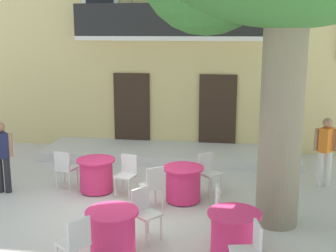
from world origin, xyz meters
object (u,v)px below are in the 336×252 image
object	(u,v)px
cafe_chair_far_side_0	(250,248)
cafe_chair_middle_1	(208,170)
cafe_chair_near_tree_1	(144,210)
cafe_table_far_side	(234,234)
cafe_table_middle	(183,184)
cafe_table_front	(96,175)
cafe_chair_front_0	(127,172)
cafe_chair_far_side_1	(223,208)
cafe_chair_front_1	(65,167)
cafe_chair_near_tree_0	(76,241)
pedestrian_by_tree	(2,153)
cafe_table_near_tree	(113,232)
pedestrian_near_entrance	(326,148)
cafe_chair_middle_0	(153,184)

from	to	relation	value
cafe_chair_far_side_0	cafe_chair_middle_1	bearing A→B (deg)	103.04
cafe_chair_near_tree_1	cafe_table_far_side	distance (m)	1.61
cafe_table_middle	cafe_table_front	xyz separation A→B (m)	(-2.00, 0.27, 0.00)
cafe_chair_front_0	cafe_chair_far_side_1	world-z (taller)	same
cafe_chair_middle_1	cafe_chair_front_1	world-z (taller)	same
cafe_chair_middle_1	cafe_table_far_side	distance (m)	2.87
cafe_table_front	cafe_table_far_side	world-z (taller)	same
cafe_chair_near_tree_0	cafe_chair_front_0	world-z (taller)	same
cafe_chair_front_1	pedestrian_by_tree	xyz separation A→B (m)	(-1.28, -0.39, 0.38)
cafe_chair_near_tree_0	cafe_chair_front_0	distance (m)	3.28
cafe_chair_middle_1	cafe_table_front	world-z (taller)	cafe_chair_middle_1
cafe_chair_near_tree_1	cafe_chair_far_side_0	xyz separation A→B (m)	(1.78, -1.13, 0.00)
cafe_table_front	cafe_chair_front_0	bearing A→B (deg)	-8.89
cafe_table_middle	cafe_table_front	bearing A→B (deg)	172.21
cafe_table_far_side	cafe_chair_front_1	bearing A→B (deg)	146.33
cafe_table_near_tree	cafe_chair_far_side_1	size ratio (longest dim) A/B	0.95
cafe_chair_far_side_1	pedestrian_by_tree	bearing A→B (deg)	163.76
cafe_table_far_side	pedestrian_near_entrance	distance (m)	4.21
cafe_chair_near_tree_1	cafe_chair_front_0	distance (m)	2.13
cafe_chair_front_0	cafe_chair_far_side_1	xyz separation A→B (m)	(2.15, -1.67, 0.00)
cafe_chair_front_0	pedestrian_by_tree	distance (m)	2.82
cafe_table_front	pedestrian_by_tree	world-z (taller)	pedestrian_by_tree
cafe_chair_near_tree_0	cafe_chair_front_1	bearing A→B (deg)	113.80
cafe_chair_front_1	cafe_chair_far_side_0	xyz separation A→B (m)	(4.06, -3.27, 0.00)
cafe_chair_middle_0	pedestrian_by_tree	world-z (taller)	pedestrian_by_tree
cafe_chair_middle_1	cafe_chair_far_side_0	size ratio (longest dim) A/B	1.00
pedestrian_by_tree	cafe_table_front	bearing A→B (deg)	9.71
cafe_table_far_side	cafe_chair_far_side_0	xyz separation A→B (m)	(0.23, -0.72, 0.14)
cafe_table_far_side	cafe_table_front	bearing A→B (deg)	140.82
cafe_chair_near_tree_1	pedestrian_by_tree	xyz separation A→B (m)	(-3.57, 1.75, 0.38)
cafe_chair_near_tree_1	cafe_table_middle	world-z (taller)	cafe_chair_near_tree_1
cafe_table_near_tree	pedestrian_by_tree	size ratio (longest dim) A/B	0.54
cafe_chair_middle_0	pedestrian_near_entrance	xyz separation A→B (m)	(3.68, 1.92, 0.39)
pedestrian_by_tree	cafe_table_far_side	bearing A→B (deg)	-22.91
cafe_table_middle	cafe_chair_middle_1	distance (m)	0.77
cafe_chair_near_tree_1	cafe_chair_far_side_0	world-z (taller)	same
cafe_chair_near_tree_0	cafe_chair_middle_1	xyz separation A→B (m)	(1.73, 3.69, 0.00)
cafe_table_front	cafe_table_far_side	xyz separation A→B (m)	(3.08, -2.51, 0.00)
cafe_table_near_tree	cafe_table_far_side	xyz separation A→B (m)	(1.94, 0.23, 0.00)
cafe_table_far_side	cafe_chair_front_0	bearing A→B (deg)	134.29
cafe_chair_near_tree_1	cafe_chair_front_0	bearing A→B (deg)	111.64
cafe_chair_front_1	pedestrian_by_tree	world-z (taller)	pedestrian_by_tree
cafe_table_middle	cafe_chair_middle_0	world-z (taller)	cafe_chair_middle_0
cafe_table_near_tree	pedestrian_by_tree	world-z (taller)	pedestrian_by_tree
cafe_chair_middle_1	pedestrian_by_tree	size ratio (longest dim) A/B	0.56
cafe_table_far_side	cafe_table_near_tree	bearing A→B (deg)	-173.11
cafe_chair_near_tree_1	pedestrian_near_entrance	xyz separation A→B (m)	(3.59, 3.24, 0.39)
cafe_chair_front_1	cafe_chair_middle_0	bearing A→B (deg)	-20.58
cafe_chair_near_tree_0	cafe_table_middle	world-z (taller)	cafe_chair_near_tree_0
cafe_table_middle	cafe_table_far_side	bearing A→B (deg)	-64.17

